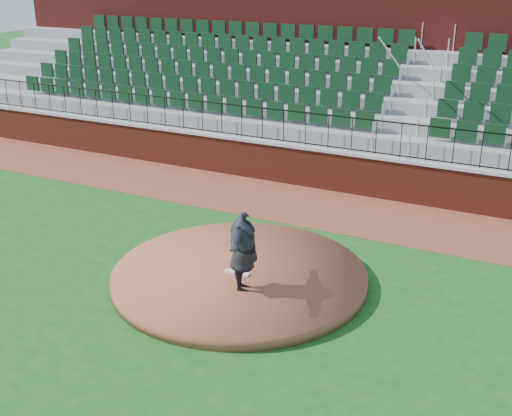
{
  "coord_description": "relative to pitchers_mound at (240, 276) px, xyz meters",
  "views": [
    {
      "loc": [
        6.29,
        -10.83,
        6.64
      ],
      "look_at": [
        0.0,
        1.5,
        1.3
      ],
      "focal_mm": 45.42,
      "sensor_mm": 36.0,
      "label": 1
    }
  ],
  "objects": [
    {
      "name": "wall_railing",
      "position": [
        -0.18,
        6.65,
        1.67
      ],
      "size": [
        34.0,
        0.05,
        1.0
      ],
      "primitive_type": null,
      "color": "black",
      "rests_on": "wall_cap"
    },
    {
      "name": "wall_cap",
      "position": [
        -0.18,
        6.65,
        1.12
      ],
      "size": [
        34.0,
        0.45,
        0.1
      ],
      "primitive_type": "cube",
      "color": "#B7B7B7",
      "rests_on": "field_wall"
    },
    {
      "name": "warning_track",
      "position": [
        -0.18,
        5.05,
        -0.12
      ],
      "size": [
        34.0,
        3.2,
        0.01
      ],
      "primitive_type": "cube",
      "color": "brown",
      "rests_on": "ground"
    },
    {
      "name": "pitching_rubber",
      "position": [
        0.01,
        -0.14,
        0.14
      ],
      "size": [
        0.58,
        0.17,
        0.04
      ],
      "primitive_type": "cube",
      "rotation": [
        0.0,
        0.0,
        0.04
      ],
      "color": "white",
      "rests_on": "pitchers_mound"
    },
    {
      "name": "ground",
      "position": [
        -0.18,
        -0.35,
        -0.12
      ],
      "size": [
        90.0,
        90.0,
        0.0
      ],
      "primitive_type": "plane",
      "color": "#164E17",
      "rests_on": "ground"
    },
    {
      "name": "seating_stands",
      "position": [
        -0.18,
        9.38,
        2.18
      ],
      "size": [
        34.0,
        5.1,
        4.6
      ],
      "primitive_type": null,
      "color": "gray",
      "rests_on": "ground"
    },
    {
      "name": "concourse_wall",
      "position": [
        -0.18,
        12.18,
        2.62
      ],
      "size": [
        34.0,
        0.5,
        5.5
      ],
      "primitive_type": "cube",
      "color": "maroon",
      "rests_on": "ground"
    },
    {
      "name": "pitchers_mound",
      "position": [
        0.0,
        0.0,
        0.0
      ],
      "size": [
        5.59,
        5.59,
        0.25
      ],
      "primitive_type": "cylinder",
      "color": "brown",
      "rests_on": "ground"
    },
    {
      "name": "field_wall",
      "position": [
        -0.18,
        6.65,
        0.47
      ],
      "size": [
        34.0,
        0.35,
        1.2
      ],
      "primitive_type": "cube",
      "color": "maroon",
      "rests_on": "ground"
    },
    {
      "name": "pitcher",
      "position": [
        0.48,
        -0.69,
        0.97
      ],
      "size": [
        1.31,
        2.13,
        1.68
      ],
      "primitive_type": "imported",
      "rotation": [
        0.0,
        0.0,
        1.96
      ],
      "color": "black",
      "rests_on": "pitchers_mound"
    }
  ]
}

